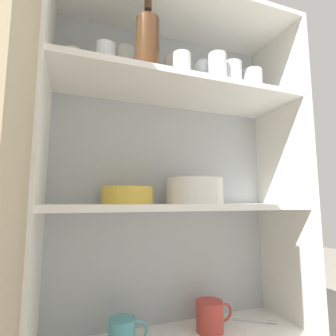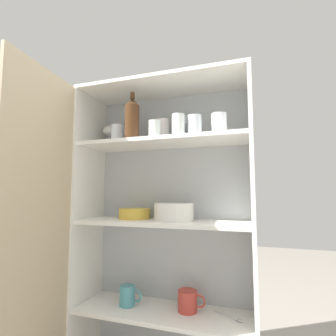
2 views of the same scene
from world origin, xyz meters
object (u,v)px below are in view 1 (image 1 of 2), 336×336
mixing_bowl_large (128,195)px  wine_bottle (148,40)px  plate_stack_white (195,191)px  coffee_mug_primary (210,316)px

mixing_bowl_large → wine_bottle: bearing=-73.5°
plate_stack_white → mixing_bowl_large: size_ratio=1.17×
plate_stack_white → mixing_bowl_large: 0.24m
plate_stack_white → mixing_bowl_large: bearing=173.3°
wine_bottle → coffee_mug_primary: bearing=21.9°
mixing_bowl_large → coffee_mug_primary: mixing_bowl_large is taller
plate_stack_white → wine_bottle: bearing=-157.1°
wine_bottle → coffee_mug_primary: (0.27, 0.11, -0.92)m
coffee_mug_primary → mixing_bowl_large: bearing=178.9°
wine_bottle → mixing_bowl_large: size_ratio=1.48×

